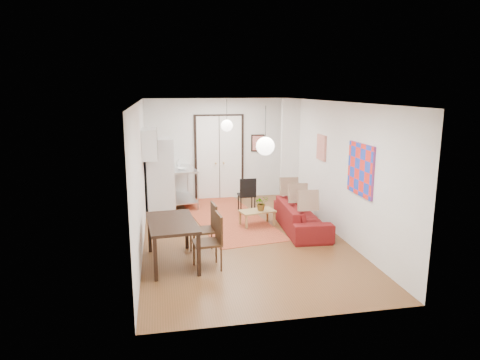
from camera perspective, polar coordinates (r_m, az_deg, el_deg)
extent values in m
plane|color=brown|center=(9.43, 0.25, -7.54)|extent=(7.00, 7.00, 0.00)
cube|color=white|center=(8.88, 0.26, 10.37)|extent=(4.20, 7.00, 0.02)
cube|color=white|center=(12.45, -2.82, 4.16)|extent=(4.20, 0.02, 2.90)
cube|color=white|center=(5.75, 6.94, -5.39)|extent=(4.20, 0.02, 2.90)
cube|color=white|center=(8.89, -13.15, 0.64)|extent=(0.02, 7.00, 2.90)
cube|color=white|center=(9.66, 12.58, 1.56)|extent=(0.02, 7.00, 2.90)
cube|color=white|center=(12.44, -2.78, 2.99)|extent=(1.44, 0.06, 2.50)
cube|color=white|center=(11.93, 6.67, 3.74)|extent=(0.50, 0.10, 2.90)
cube|color=white|center=(10.30, -11.95, 4.77)|extent=(0.35, 1.00, 0.70)
cube|color=red|center=(8.50, 15.79, 1.35)|extent=(0.05, 1.00, 1.00)
cube|color=beige|center=(10.33, 10.80, 4.27)|extent=(0.05, 0.50, 0.60)
cube|color=red|center=(12.61, 2.39, 4.95)|extent=(0.40, 0.03, 0.50)
cube|color=#9F6542|center=(10.79, -12.72, 5.33)|extent=(0.03, 0.44, 0.54)
sphere|color=white|center=(10.89, -1.76, 7.26)|extent=(0.30, 0.30, 0.30)
cylinder|color=black|center=(10.86, -1.77, 9.36)|extent=(0.01, 0.01, 0.50)
sphere|color=white|center=(6.99, 3.40, 4.53)|extent=(0.30, 0.30, 0.30)
cylinder|color=black|center=(6.94, 3.44, 7.80)|extent=(0.01, 0.01, 0.50)
cube|color=#C45431|center=(10.82, -1.84, -4.90)|extent=(2.22, 4.45, 0.01)
imported|color=maroon|center=(9.86, 8.20, -4.85)|extent=(2.20, 0.97, 0.63)
cube|color=#A98A50|center=(10.09, 2.30, -4.17)|extent=(0.89, 0.61, 0.04)
cube|color=#A98A50|center=(9.91, 0.49, -5.56)|extent=(0.05, 0.05, 0.32)
cube|color=#A98A50|center=(10.07, 4.53, -5.32)|extent=(0.05, 0.05, 0.32)
cube|color=#A98A50|center=(10.24, 0.10, -4.96)|extent=(0.05, 0.05, 0.32)
cube|color=#A98A50|center=(10.40, 4.01, -4.73)|extent=(0.05, 0.05, 0.32)
imported|color=#2E662F|center=(10.06, 2.87, -3.08)|extent=(0.33, 0.37, 0.35)
cube|color=silver|center=(11.75, -7.85, 1.50)|extent=(0.87, 1.45, 0.05)
cube|color=silver|center=(11.93, -7.74, -2.39)|extent=(0.82, 1.41, 0.03)
cylinder|color=silver|center=(11.22, -9.14, -1.74)|extent=(0.04, 0.04, 1.03)
cylinder|color=silver|center=(11.25, -6.06, -1.61)|extent=(0.04, 0.04, 1.03)
cylinder|color=silver|center=(12.48, -9.33, -0.34)|extent=(0.04, 0.04, 1.03)
cylinder|color=silver|center=(12.50, -6.55, -0.23)|extent=(0.04, 0.04, 1.03)
imported|color=silver|center=(11.45, -7.78, 1.49)|extent=(0.29, 0.29, 0.06)
imported|color=#5286B2|center=(11.97, -8.17, 2.32)|extent=(0.12, 0.12, 0.22)
cube|color=silver|center=(11.12, -10.75, 0.48)|extent=(0.77, 0.77, 1.94)
cube|color=black|center=(7.90, -9.09, -5.63)|extent=(0.96, 1.53, 0.05)
cube|color=black|center=(7.40, -11.68, -10.33)|extent=(0.07, 0.07, 0.75)
cube|color=black|center=(7.42, -5.94, -10.08)|extent=(0.07, 0.07, 0.75)
cube|color=black|center=(8.67, -11.57, -6.94)|extent=(0.07, 0.07, 0.75)
cube|color=black|center=(8.69, -6.72, -6.74)|extent=(0.07, 0.07, 0.75)
cube|color=#3A2212|center=(8.36, -4.96, -6.70)|extent=(0.52, 0.50, 0.04)
cube|color=#3A2212|center=(8.49, -5.14, -4.50)|extent=(0.08, 0.46, 0.50)
cylinder|color=#3A2212|center=(8.23, -6.17, -8.82)|extent=(0.03, 0.03, 0.48)
cylinder|color=#3A2212|center=(8.26, -3.38, -8.67)|extent=(0.03, 0.03, 0.48)
cylinder|color=#3A2212|center=(8.62, -6.40, -7.83)|extent=(0.03, 0.03, 0.48)
cylinder|color=#3A2212|center=(8.66, -3.74, -7.70)|extent=(0.03, 0.03, 0.48)
cube|color=#3A2212|center=(7.70, -4.42, -8.36)|extent=(0.52, 0.50, 0.04)
cube|color=#3A2212|center=(7.82, -4.63, -5.94)|extent=(0.08, 0.46, 0.50)
cylinder|color=#3A2212|center=(7.58, -5.73, -10.69)|extent=(0.03, 0.03, 0.48)
cylinder|color=#3A2212|center=(7.62, -2.69, -10.51)|extent=(0.03, 0.03, 0.48)
cylinder|color=#3A2212|center=(7.97, -6.01, -9.53)|extent=(0.03, 0.03, 0.48)
cylinder|color=#3A2212|center=(8.01, -3.12, -9.37)|extent=(0.03, 0.03, 0.48)
cube|color=black|center=(11.12, 0.88, -2.02)|extent=(0.43, 0.43, 0.04)
cube|color=black|center=(11.25, 0.68, -0.56)|extent=(0.42, 0.04, 0.45)
cylinder|color=black|center=(10.97, 0.13, -3.44)|extent=(0.03, 0.03, 0.45)
cylinder|color=black|center=(11.04, 1.99, -3.35)|extent=(0.03, 0.03, 0.45)
cylinder|color=black|center=(11.32, -0.22, -2.96)|extent=(0.03, 0.03, 0.45)
cylinder|color=black|center=(11.39, 1.59, -2.87)|extent=(0.03, 0.03, 0.45)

